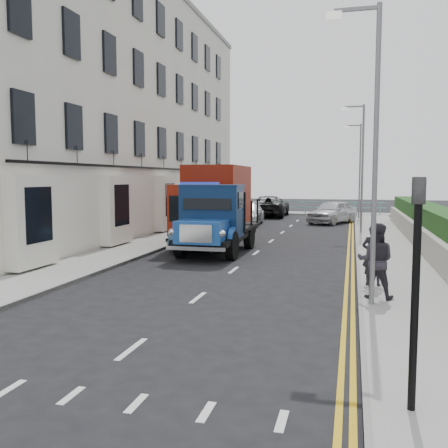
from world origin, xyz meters
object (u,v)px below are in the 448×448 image
at_px(red_lorry, 215,202).
at_px(pedestrian_east_near, 373,255).
at_px(lamp_near, 370,138).
at_px(parked_car_front, 203,234).
at_px(lamp_far, 358,165).
at_px(lamp_mid, 360,161).
at_px(bedford_lorry, 213,224).

bearing_deg(red_lorry, pedestrian_east_near, -53.72).
relative_size(lamp_near, parked_car_front, 1.93).
distance_m(lamp_far, parked_car_front, 18.61).
height_order(lamp_mid, red_lorry, lamp_mid).
xyz_separation_m(bedford_lorry, red_lorry, (-1.00, 3.91, 0.68)).
bearing_deg(pedestrian_east_near, lamp_mid, -77.51).
xyz_separation_m(red_lorry, parked_car_front, (-0.07, -1.83, -1.34)).
relative_size(lamp_mid, pedestrian_east_near, 4.16).
height_order(red_lorry, pedestrian_east_near, red_lorry).
distance_m(lamp_near, parked_car_front, 11.76).
relative_size(lamp_near, red_lorry, 0.98).
bearing_deg(pedestrian_east_near, lamp_near, 95.64).
distance_m(lamp_near, pedestrian_east_near, 3.72).
bearing_deg(bedford_lorry, lamp_near, -50.43).
height_order(lamp_near, parked_car_front, lamp_near).
distance_m(lamp_far, red_lorry, 16.71).
relative_size(red_lorry, pedestrian_east_near, 4.22).
relative_size(lamp_far, bedford_lorry, 1.18).
bearing_deg(lamp_far, lamp_near, -90.00).
distance_m(lamp_mid, parked_car_front, 10.31).
bearing_deg(parked_car_front, lamp_near, -56.13).
bearing_deg(lamp_far, pedestrian_east_near, -89.47).
bearing_deg(lamp_near, bedford_lorry, 129.48).
bearing_deg(red_lorry, bedford_lorry, -77.92).
distance_m(bedford_lorry, parked_car_front, 2.43).
xyz_separation_m(lamp_far, parked_car_front, (-6.78, -17.00, -3.38)).
distance_m(parked_car_front, pedestrian_east_near, 9.81).
distance_m(red_lorry, parked_car_front, 2.27).
bearing_deg(pedestrian_east_near, parked_car_front, -32.84).
bearing_deg(pedestrian_east_near, lamp_far, -77.89).
height_order(lamp_mid, lamp_far, same).
distance_m(lamp_mid, red_lorry, 8.71).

